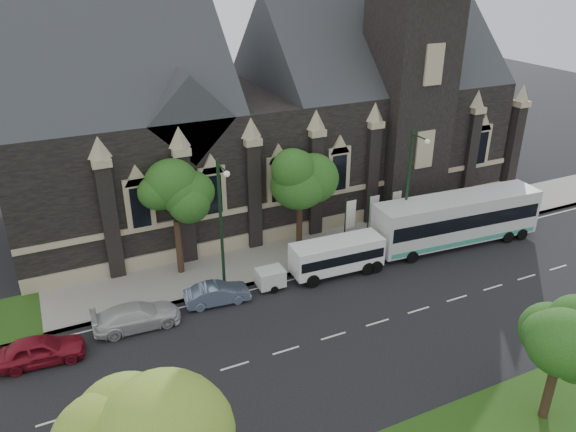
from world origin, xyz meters
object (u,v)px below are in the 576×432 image
tour_coach (457,219)px  car_far_white (137,316)px  tree_walk_left (177,195)px  shuttle_bus (337,255)px  tree_walk_right (301,172)px  sedan (217,294)px  box_trailer (270,278)px  tree_park_near (150,428)px  tree_park_east (563,333)px  car_far_red (40,350)px  street_lamp_near (410,184)px  banner_flag_left (349,218)px  banner_flag_center (372,213)px  banner_flag_right (394,208)px  street_lamp_mid (222,220)px

tour_coach → car_far_white: bearing=-175.2°
tree_walk_left → shuttle_bus: size_ratio=1.19×
tree_walk_right → shuttle_bus: 6.45m
tree_walk_left → sedan: bearing=-79.0°
box_trailer → tree_park_near: bearing=-123.6°
tree_park_east → box_trailer: size_ratio=2.44×
tree_walk_right → shuttle_bus: size_ratio=1.21×
tree_walk_right → sedan: size_ratio=1.92×
car_far_red → street_lamp_near: bearing=-79.6°
banner_flag_left → box_trailer: bearing=-159.5°
tree_park_east → tree_walk_left: bearing=120.9°
banner_flag_center → banner_flag_right: same height
tree_walk_left → car_far_red: 12.18m
banner_flag_right → banner_flag_left: bearing=180.0°
banner_flag_left → shuttle_bus: 4.12m
car_far_white → tree_walk_right: bearing=-67.0°
tree_walk_right → sedan: (-8.10, -4.66, -5.15)m
tree_walk_left → street_lamp_mid: 4.08m
box_trailer → car_far_white: size_ratio=0.51×
street_lamp_near → street_lamp_mid: 14.00m
tree_park_near → tree_walk_right: tree_park_near is taller
street_lamp_mid → car_far_red: street_lamp_mid is taller
tree_park_east → car_far_white: 22.37m
tour_coach → box_trailer: size_ratio=5.12×
tour_coach → banner_flag_right: bearing=143.6°
tree_park_east → car_far_red: tree_park_east is taller
tree_walk_left → street_lamp_mid: (1.80, -3.61, -0.62)m
street_lamp_mid → shuttle_bus: 8.54m
banner_flag_right → car_far_red: size_ratio=0.89×
street_lamp_mid → car_far_red: (-11.19, -2.34, -4.34)m
street_lamp_mid → shuttle_bus: street_lamp_mid is taller
banner_flag_center → tree_walk_left: bearing=173.1°
tree_park_east → shuttle_bus: 15.86m
car_far_white → banner_flag_left: bearing=-76.4°
banner_flag_center → sedan: 13.61m
street_lamp_mid → tour_coach: size_ratio=0.68×
tree_park_east → car_far_red: 25.88m
tree_walk_right → banner_flag_right: tree_walk_right is taller
street_lamp_near → street_lamp_mid: bearing=180.0°
box_trailer → street_lamp_near: bearing=6.2°
banner_flag_right → box_trailer: 11.95m
tour_coach → car_far_red: (-29.00, -1.24, -1.29)m
street_lamp_near → car_far_white: bearing=-176.0°
car_far_red → banner_flag_left: bearing=-73.7°
car_far_white → car_far_red: bearing=102.4°
shuttle_bus → box_trailer: bearing=-179.6°
tree_park_east → sedan: size_ratio=1.55×
tree_walk_right → tree_park_east: bearing=-81.6°
tree_park_east → banner_flag_center: size_ratio=1.57×
street_lamp_mid → street_lamp_near: bearing=0.0°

